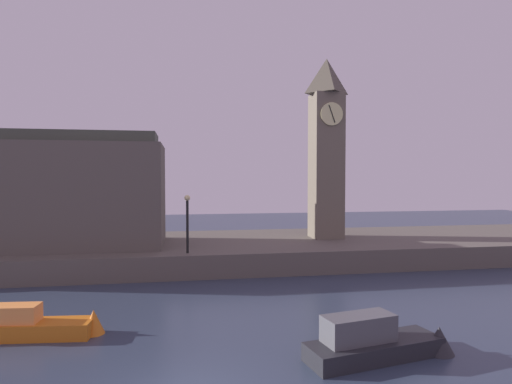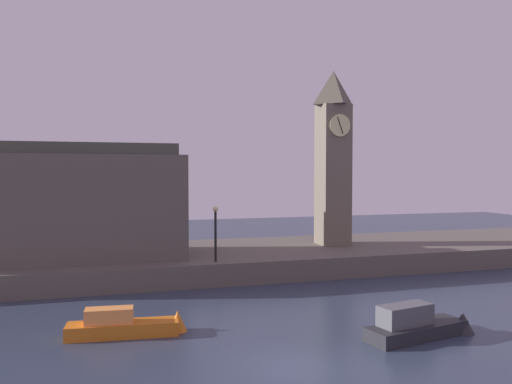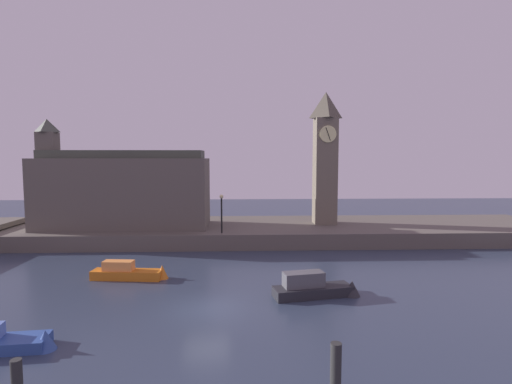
# 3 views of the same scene
# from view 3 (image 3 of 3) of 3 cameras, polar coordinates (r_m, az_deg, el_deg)

# --- Properties ---
(ground_plane) EXTENTS (120.00, 120.00, 0.00)m
(ground_plane) POSITION_cam_3_polar(r_m,az_deg,el_deg) (23.73, -7.09, -16.24)
(ground_plane) COLOR #2D384C
(far_embankment) EXTENTS (70.00, 12.00, 1.50)m
(far_embankment) POSITION_cam_3_polar(r_m,az_deg,el_deg) (42.81, -4.83, -5.60)
(far_embankment) COLOR #5B544C
(far_embankment) RESTS_ON ground
(clock_tower) EXTENTS (2.51, 2.54, 13.91)m
(clock_tower) POSITION_cam_3_polar(r_m,az_deg,el_deg) (43.14, 9.84, 5.02)
(clock_tower) COLOR #6B6051
(clock_tower) RESTS_ON far_embankment
(parliament_hall) EXTENTS (16.85, 6.49, 10.91)m
(parliament_hall) POSITION_cam_3_polar(r_m,az_deg,el_deg) (42.92, -18.59, 0.32)
(parliament_hall) COLOR #5B544C
(parliament_hall) RESTS_ON far_embankment
(streetlamp) EXTENTS (0.36, 0.36, 3.63)m
(streetlamp) POSITION_cam_3_polar(r_m,az_deg,el_deg) (37.43, -4.93, -2.41)
(streetlamp) COLOR black
(streetlamp) RESTS_ON far_embankment
(mooring_post_right) EXTENTS (0.39, 0.39, 2.21)m
(mooring_post_right) POSITION_cam_3_polar(r_m,az_deg,el_deg) (15.41, 11.30, -24.08)
(mooring_post_right) COLOR #2A2A2A
(mooring_post_right) RESTS_ON ground
(boat_patrol_orange) EXTENTS (5.56, 1.69, 1.58)m
(boat_patrol_orange) POSITION_cam_3_polar(r_m,az_deg,el_deg) (30.06, -17.05, -10.94)
(boat_patrol_orange) COLOR orange
(boat_patrol_orange) RESTS_ON ground
(boat_barge_dark) EXTENTS (5.76, 2.39, 1.80)m
(boat_barge_dark) POSITION_cam_3_polar(r_m,az_deg,el_deg) (25.68, 9.09, -13.36)
(boat_barge_dark) COLOR #232328
(boat_barge_dark) RESTS_ON ground
(boat_tour_blue) EXTENTS (5.76, 1.94, 1.46)m
(boat_tour_blue) POSITION_cam_3_polar(r_m,az_deg,el_deg) (22.03, -32.47, -17.64)
(boat_tour_blue) COLOR #2D4C93
(boat_tour_blue) RESTS_ON ground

